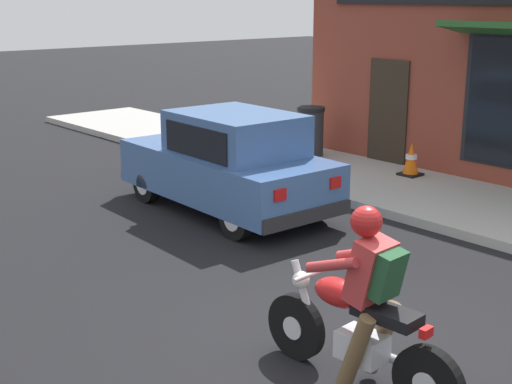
# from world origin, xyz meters

# --- Properties ---
(ground_plane) EXTENTS (80.00, 80.00, 0.00)m
(ground_plane) POSITION_xyz_m (0.00, 0.00, 0.00)
(ground_plane) COLOR black
(sidewalk_curb) EXTENTS (2.60, 22.00, 0.14)m
(sidewalk_curb) POSITION_xyz_m (4.94, 3.00, 0.07)
(sidewalk_curb) COLOR #ADAAA3
(sidewalk_curb) RESTS_ON ground
(motorcycle_with_rider) EXTENTS (0.57, 2.02, 1.62)m
(motorcycle_with_rider) POSITION_xyz_m (-0.35, -0.40, 0.68)
(motorcycle_with_rider) COLOR black
(motorcycle_with_rider) RESTS_ON ground
(car_hatchback) EXTENTS (1.79, 3.84, 1.57)m
(car_hatchback) POSITION_xyz_m (2.10, 4.36, 0.77)
(car_hatchback) COLOR black
(car_hatchback) RESTS_ON ground
(traffic_cone) EXTENTS (0.36, 0.36, 0.60)m
(traffic_cone) POSITION_xyz_m (5.66, 3.57, 0.43)
(traffic_cone) COLOR black
(traffic_cone) RESTS_ON sidewalk_curb
(trash_bin) EXTENTS (0.56, 0.56, 0.98)m
(trash_bin) POSITION_xyz_m (5.52, 5.95, 0.64)
(trash_bin) COLOR #2D2D33
(trash_bin) RESTS_ON sidewalk_curb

